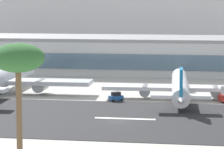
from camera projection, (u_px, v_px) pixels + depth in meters
ground_plane at (117, 122)px, 115.58m from camera, size 1400.00×1400.00×0.00m
runway_strip at (119, 119)px, 118.33m from camera, size 800.00×38.79×0.08m
runway_centreline_dash_4 at (125, 119)px, 118.15m from camera, size 12.00×1.20×0.01m
terminal_building at (120, 54)px, 194.02m from camera, size 186.21×27.30×11.41m
distant_hotel_block at (92, 3)px, 291.77m from camera, size 143.76×39.15×43.06m
airliner_blue_tail_gate_2 at (180, 87)px, 140.72m from camera, size 36.71×44.15×9.21m
service_baggage_tug_0 at (116, 97)px, 138.62m from camera, size 3.52×3.20×2.20m
palm_tree_2 at (18, 61)px, 78.79m from camera, size 7.02×7.02×17.66m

